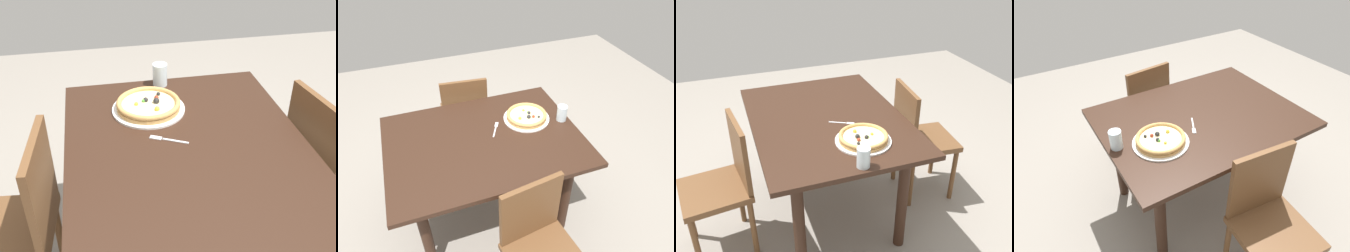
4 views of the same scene
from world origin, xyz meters
The scene contains 8 objects.
ground_plane centered at (0.00, 0.00, 0.00)m, with size 6.00×6.00×0.00m, color gray.
dining_table centered at (0.00, 0.00, 0.65)m, with size 1.31×0.98×0.77m.
chair_near centered at (0.11, -0.70, 0.50)m, with size 0.45×0.45×0.90m.
chair_far centered at (0.02, 0.70, 0.50)m, with size 0.44×0.44×0.90m.
plate centered at (0.36, 0.11, 0.78)m, with size 0.33×0.33×0.01m, color white.
pizza centered at (0.36, 0.11, 0.80)m, with size 0.29×0.29×0.05m.
fork centered at (0.11, 0.08, 0.77)m, with size 0.09×0.15×0.00m.
drinking_glass centered at (0.59, 0.02, 0.83)m, with size 0.07×0.07×0.11m, color silver.
Camera 3 is at (2.08, -0.63, 1.93)m, focal length 39.89 mm.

